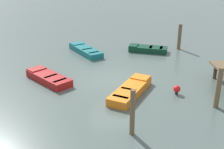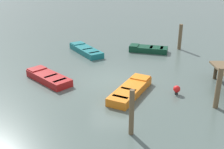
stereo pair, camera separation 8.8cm
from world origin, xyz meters
name	(u,v)px [view 2 (the right image)]	position (x,y,z in m)	size (l,w,h in m)	color
ground_plane	(112,80)	(0.00, 0.00, 0.00)	(80.00, 80.00, 0.00)	#4C5B56
rowboat_orange	(131,90)	(1.79, 0.92, 0.22)	(3.55, 2.53, 0.46)	orange
rowboat_red	(48,77)	(0.06, -3.59, 0.22)	(3.01, 2.94, 0.46)	maroon
rowboat_dark_green	(148,49)	(-5.42, 2.79, 0.22)	(1.78, 2.98, 0.46)	#0C3823
rowboat_teal	(86,50)	(-5.19, -1.87, 0.22)	(3.61, 2.74, 0.46)	#14666B
mooring_piling_mid_right	(132,113)	(5.36, 0.66, 0.95)	(0.20, 0.20, 1.89)	brown
mooring_piling_far_left	(180,37)	(-6.07, 5.29, 0.98)	(0.27, 0.27, 1.95)	brown
mooring_piling_near_right	(218,88)	(3.29, 4.73, 0.98)	(0.23, 0.23, 1.95)	brown
marker_buoy	(177,89)	(1.89, 3.24, 0.29)	(0.36, 0.36, 0.48)	#262626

